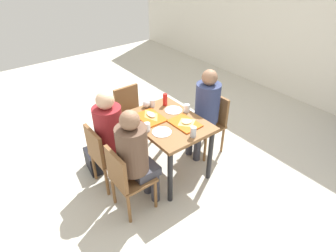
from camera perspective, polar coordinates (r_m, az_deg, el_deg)
ground_plane at (r=3.83m, az=0.00°, el=-8.73°), size 10.00×10.00×0.02m
back_wall at (r=5.54m, az=28.62°, el=17.57°), size 10.00×0.10×2.80m
main_table at (r=3.42m, az=0.00°, el=-0.61°), size 1.00×0.74×0.76m
chair_near_left at (r=3.39m, az=-12.81°, el=-5.33°), size 0.40×0.40×0.83m
chair_near_right at (r=3.04m, az=-8.51°, el=-10.07°), size 0.40×0.40×0.83m
chair_far_side at (r=3.94m, az=8.69°, el=1.22°), size 0.40×0.40×0.83m
chair_left_end at (r=4.13m, az=-7.51°, el=2.97°), size 0.40×0.40×0.83m
person_in_red at (r=3.29m, az=-11.17°, el=-1.09°), size 0.32×0.42×1.24m
person_in_brown_jacket at (r=2.93m, az=-6.55°, el=-5.47°), size 0.32×0.42×1.24m
person_far_side at (r=3.73m, az=7.49°, el=3.72°), size 0.32×0.42×1.24m
tray_red_near at (r=3.41m, az=-3.51°, el=1.73°), size 0.36×0.27×0.02m
tray_red_far at (r=3.30m, az=3.37°, el=0.55°), size 0.37×0.27×0.02m
paper_plate_center at (r=3.56m, az=1.11°, el=3.22°), size 0.22×0.22×0.01m
paper_plate_near_edge at (r=3.15m, az=-1.25°, el=-1.21°), size 0.22×0.22×0.01m
pizza_slice_a at (r=3.43m, az=-3.45°, el=2.28°), size 0.24×0.15×0.02m
pizza_slice_b at (r=3.30m, az=3.78°, el=0.85°), size 0.18×0.20×0.02m
plastic_cup_a at (r=3.52m, az=3.80°, el=3.61°), size 0.07×0.07×0.10m
plastic_cup_b at (r=3.16m, az=-4.22°, el=-0.20°), size 0.07×0.07×0.10m
plastic_cup_c at (r=3.64m, az=-3.16°, el=4.69°), size 0.07×0.07×0.10m
soda_can at (r=3.07m, az=5.12°, el=-1.19°), size 0.07×0.07×0.12m
condiment_bottle at (r=3.65m, az=-0.60°, el=5.34°), size 0.06×0.06×0.16m
foil_bundle at (r=3.62m, az=-4.35°, el=4.49°), size 0.10×0.10×0.10m
handbag at (r=3.85m, az=-14.75°, el=-6.75°), size 0.34×0.20×0.28m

